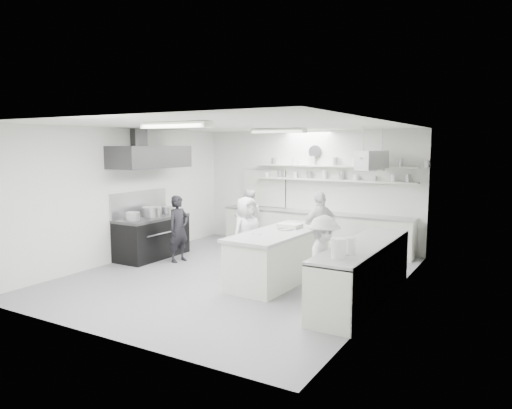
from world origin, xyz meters
The scene contains 27 objects.
floor centered at (0.00, 0.00, -0.01)m, with size 6.00×7.00×0.02m, color gray.
ceiling centered at (0.00, 0.00, 3.01)m, with size 6.00×7.00×0.02m, color silver.
wall_back centered at (0.00, 3.50, 1.50)m, with size 6.00×0.04×3.00m, color silver.
wall_front centered at (0.00, -3.50, 1.50)m, with size 6.00×0.04×3.00m, color silver.
wall_left centered at (-3.00, 0.00, 1.50)m, with size 0.04×7.00×3.00m, color silver.
wall_right centered at (3.00, 0.00, 1.50)m, with size 0.04×7.00×3.00m, color silver.
stove centered at (-2.60, 0.40, 0.45)m, with size 0.80×1.80×0.90m, color black.
exhaust_hood centered at (-2.60, 0.40, 2.35)m, with size 0.85×2.00×0.50m, color #3C3C3C.
back_counter centered at (0.30, 3.20, 0.46)m, with size 5.00×0.60×0.92m, color beige.
shelf_lower centered at (0.70, 3.37, 1.75)m, with size 4.20×0.26×0.04m, color beige.
shelf_upper centered at (0.70, 3.37, 2.10)m, with size 4.20×0.26×0.04m, color beige.
pass_through_window centered at (-1.30, 3.48, 1.45)m, with size 1.30×0.04×1.00m, color black.
wall_clock centered at (0.20, 3.46, 2.45)m, with size 0.32×0.32×0.05m, color white.
right_counter centered at (2.65, -0.20, 0.47)m, with size 0.74×3.30×0.94m, color beige.
pot_rack centered at (2.00, 2.40, 2.30)m, with size 0.30×1.60×0.40m, color #ACADAF.
light_fixture_front centered at (0.00, -1.80, 2.94)m, with size 1.30×0.25×0.10m, color beige.
light_fixture_rear centered at (0.00, 1.80, 2.94)m, with size 1.30×0.25×0.10m, color beige.
prep_island centered at (0.88, 0.16, 0.46)m, with size 0.94×2.52×0.93m, color beige.
stove_pot centered at (-2.60, 0.43, 1.05)m, with size 0.44×0.44×0.28m, color #ACADAF.
cook_stove centered at (-1.79, 0.39, 0.75)m, with size 0.55×0.36×1.50m, color black.
cook_back centered at (-1.21, 2.48, 0.75)m, with size 0.73×0.57×1.50m, color silver.
cook_island_left centered at (-0.11, 0.56, 0.77)m, with size 0.76×0.49×1.55m, color silver.
cook_island_right centered at (1.17, 1.50, 0.82)m, with size 0.97×0.40×1.65m, color silver.
cook_right centered at (2.14, -0.70, 0.74)m, with size 0.96×0.55×1.48m, color silver.
bowl_island_a centered at (0.92, 0.34, 0.96)m, with size 0.28×0.28×0.07m, color #ACADAF.
bowl_island_b centered at (0.67, -0.35, 0.96)m, with size 0.19×0.19×0.06m, color beige.
bowl_right centered at (2.58, -1.11, 0.97)m, with size 0.25×0.25×0.06m, color beige.
Camera 1 is at (4.99, -7.83, 2.62)m, focal length 33.27 mm.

